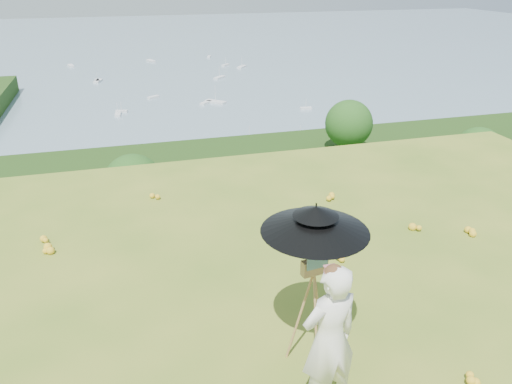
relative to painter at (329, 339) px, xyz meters
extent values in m
plane|color=#537421|center=(1.08, 0.49, -0.83)|extent=(14.00, 14.00, 0.00)
cube|color=black|center=(1.08, 35.49, -29.83)|extent=(140.00, 56.00, 22.00)
cube|color=#6C6156|center=(1.08, 75.49, -36.83)|extent=(170.00, 28.00, 8.00)
plane|color=slate|center=(1.08, 240.49, -34.83)|extent=(700.00, 700.00, 0.00)
imported|color=white|center=(0.00, 0.00, 0.00)|extent=(0.67, 0.50, 1.67)
camera|label=1|loc=(-1.71, -3.48, 3.28)|focal=35.00mm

